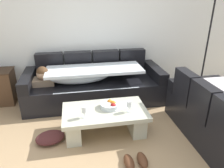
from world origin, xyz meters
TOP-DOWN VIEW (x-y plane):
  - ground_plane at (0.00, 0.00)m, footprint 14.00×14.00m
  - back_wall at (0.00, 2.15)m, footprint 9.00×0.10m
  - couch_along_wall at (-0.03, 1.63)m, footprint 2.52×0.92m
  - couch_near_window at (1.62, 0.10)m, footprint 0.92×1.76m
  - coffee_table at (0.05, 0.57)m, footprint 1.20×0.68m
  - fruit_bowl at (0.14, 0.63)m, footprint 0.28×0.28m
  - wine_glass_near_left at (-0.24, 0.42)m, footprint 0.07×0.07m
  - wine_glass_near_right at (0.38, 0.46)m, footprint 0.07×0.07m
  - open_magazine at (0.30, 0.62)m, footprint 0.32×0.26m
  - floor_lamp at (2.11, 1.50)m, footprint 0.33×0.31m
  - pair_of_shoes at (0.32, -0.14)m, footprint 0.29×0.28m
  - crumpled_garment at (-0.74, 0.50)m, footprint 0.46×0.40m

SIDE VIEW (x-z plane):
  - ground_plane at x=0.00m, z-range 0.00..0.00m
  - pair_of_shoes at x=0.32m, z-range 0.00..0.09m
  - crumpled_garment at x=-0.74m, z-range 0.00..0.12m
  - coffee_table at x=0.05m, z-range 0.05..0.43m
  - couch_along_wall at x=-0.03m, z-range -0.11..0.77m
  - couch_near_window at x=1.62m, z-range -0.11..0.77m
  - open_magazine at x=0.30m, z-range 0.38..0.39m
  - fruit_bowl at x=0.14m, z-range 0.37..0.47m
  - wine_glass_near_left at x=-0.24m, z-range 0.41..0.58m
  - wine_glass_near_right at x=0.38m, z-range 0.41..0.58m
  - floor_lamp at x=2.11m, z-range 0.14..2.09m
  - back_wall at x=0.00m, z-range 0.00..2.70m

